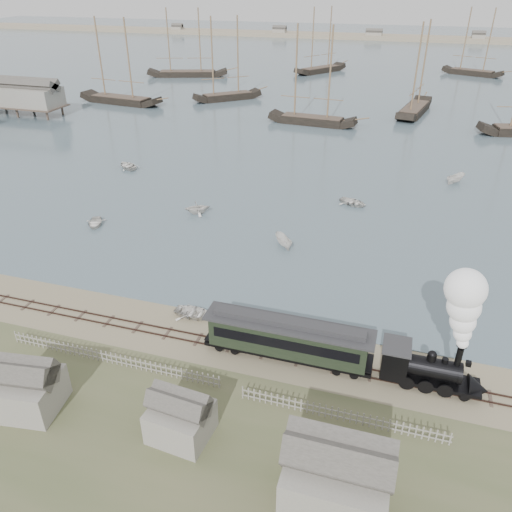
# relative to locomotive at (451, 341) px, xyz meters

# --- Properties ---
(ground) EXTENTS (600.00, 600.00, 0.00)m
(ground) POSITION_rel_locomotive_xyz_m (-19.31, 2.00, -4.66)
(ground) COLOR gray
(ground) RESTS_ON ground
(harbor_water) EXTENTS (600.00, 336.00, 0.06)m
(harbor_water) POSITION_rel_locomotive_xyz_m (-19.31, 172.00, -4.63)
(harbor_water) COLOR #435560
(harbor_water) RESTS_ON ground
(rail_track) EXTENTS (120.00, 1.80, 0.16)m
(rail_track) POSITION_rel_locomotive_xyz_m (-19.31, 0.00, -4.62)
(rail_track) COLOR #36231D
(rail_track) RESTS_ON ground
(picket_fence_west) EXTENTS (19.00, 0.10, 1.20)m
(picket_fence_west) POSITION_rel_locomotive_xyz_m (-25.81, -5.00, -4.66)
(picket_fence_west) COLOR gray
(picket_fence_west) RESTS_ON ground
(picket_fence_east) EXTENTS (15.00, 0.10, 1.20)m
(picket_fence_east) POSITION_rel_locomotive_xyz_m (-6.81, -5.50, -4.66)
(picket_fence_east) COLOR gray
(picket_fence_east) RESTS_ON ground
(shed_left) EXTENTS (5.00, 4.00, 4.10)m
(shed_left) POSITION_rel_locomotive_xyz_m (-29.31, -11.00, -4.66)
(shed_left) COLOR gray
(shed_left) RESTS_ON ground
(shed_mid) EXTENTS (4.00, 3.50, 3.60)m
(shed_mid) POSITION_rel_locomotive_xyz_m (-17.31, -10.00, -4.66)
(shed_mid) COLOR gray
(shed_mid) RESTS_ON ground
(shed_right) EXTENTS (6.00, 5.00, 5.10)m
(shed_right) POSITION_rel_locomotive_xyz_m (-6.31, -12.00, -4.66)
(shed_right) COLOR gray
(shed_right) RESTS_ON ground
(far_spit) EXTENTS (500.00, 20.00, 1.80)m
(far_spit) POSITION_rel_locomotive_xyz_m (-19.31, 252.00, -4.66)
(far_spit) COLOR tan
(far_spit) RESTS_ON ground
(locomotive) EXTENTS (8.12, 3.03, 10.12)m
(locomotive) POSITION_rel_locomotive_xyz_m (0.00, 0.00, 0.00)
(locomotive) COLOR black
(locomotive) RESTS_ON ground
(passenger_coach) EXTENTS (13.98, 2.70, 3.40)m
(passenger_coach) POSITION_rel_locomotive_xyz_m (-12.22, 0.00, -2.51)
(passenger_coach) COLOR black
(passenger_coach) RESTS_ON ground
(beached_dinghy) EXTENTS (2.83, 3.91, 0.80)m
(beached_dinghy) POSITION_rel_locomotive_xyz_m (-21.99, 3.10, -4.26)
(beached_dinghy) COLOR silver
(beached_dinghy) RESTS_ON ground
(rowboat_0) EXTENTS (4.32, 3.80, 0.74)m
(rowboat_0) POSITION_rel_locomotive_xyz_m (-41.94, 17.40, -4.23)
(rowboat_0) COLOR silver
(rowboat_0) RESTS_ON harbor_water
(rowboat_1) EXTENTS (4.17, 4.35, 1.77)m
(rowboat_1) POSITION_rel_locomotive_xyz_m (-30.81, 24.72, -3.71)
(rowboat_1) COLOR silver
(rowboat_1) RESTS_ON harbor_water
(rowboat_2) EXTENTS (3.29, 3.12, 1.28)m
(rowboat_2) POSITION_rel_locomotive_xyz_m (-17.45, 19.04, -3.96)
(rowboat_2) COLOR silver
(rowboat_2) RESTS_ON harbor_water
(rowboat_3) EXTENTS (4.21, 4.82, 0.83)m
(rowboat_3) POSITION_rel_locomotive_xyz_m (-11.15, 33.79, -4.18)
(rowboat_3) COLOR silver
(rowboat_3) RESTS_ON harbor_water
(rowboat_4) EXTENTS (3.56, 3.56, 1.42)m
(rowboat_4) POSITION_rel_locomotive_xyz_m (3.16, 14.29, -3.89)
(rowboat_4) COLOR silver
(rowboat_4) RESTS_ON harbor_water
(rowboat_5) EXTENTS (3.75, 3.47, 1.44)m
(rowboat_5) POSITION_rel_locomotive_xyz_m (2.77, 46.91, -3.88)
(rowboat_5) COLOR silver
(rowboat_5) RESTS_ON harbor_water
(rowboat_6) EXTENTS (4.97, 5.30, 0.89)m
(rowboat_6) POSITION_rel_locomotive_xyz_m (-49.11, 38.25, -4.15)
(rowboat_6) COLOR silver
(rowboat_6) RESTS_ON harbor_water
(schooner_0) EXTENTS (22.79, 7.99, 20.00)m
(schooner_0) POSITION_rel_locomotive_xyz_m (-75.44, 80.97, 5.40)
(schooner_0) COLOR black
(schooner_0) RESTS_ON harbor_water
(schooner_1) EXTENTS (15.97, 15.12, 20.00)m
(schooner_1) POSITION_rel_locomotive_xyz_m (-51.16, 92.59, 5.40)
(schooner_1) COLOR black
(schooner_1) RESTS_ON harbor_water
(schooner_2) EXTENTS (19.26, 5.94, 20.00)m
(schooner_2) POSITION_rel_locomotive_xyz_m (-25.42, 75.08, 5.40)
(schooner_2) COLOR black
(schooner_2) RESTS_ON harbor_water
(schooner_3) EXTENTS (8.48, 21.43, 20.00)m
(schooner_3) POSITION_rel_locomotive_xyz_m (-4.62, 91.55, 5.40)
(schooner_3) COLOR black
(schooner_3) RESTS_ON harbor_water
(schooner_6) EXTENTS (25.68, 13.46, 20.00)m
(schooner_6) POSITION_rel_locomotive_xyz_m (-75.25, 121.65, 5.40)
(schooner_6) COLOR black
(schooner_6) RESTS_ON harbor_water
(schooner_7) EXTENTS (15.29, 20.25, 20.00)m
(schooner_7) POSITION_rel_locomotive_xyz_m (-36.14, 141.57, 5.40)
(schooner_7) COLOR black
(schooner_7) RESTS_ON harbor_water
(schooner_8) EXTENTS (19.08, 11.00, 20.00)m
(schooner_8) POSITION_rel_locomotive_xyz_m (11.71, 150.63, 5.40)
(schooner_8) COLOR black
(schooner_8) RESTS_ON harbor_water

